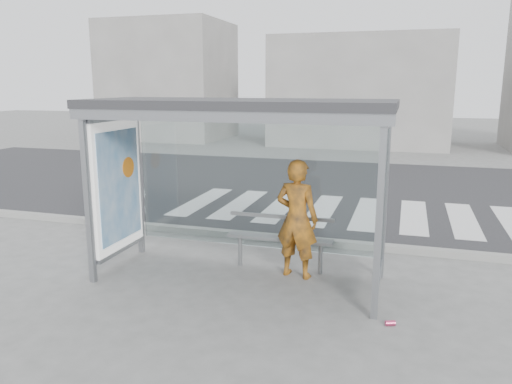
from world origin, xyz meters
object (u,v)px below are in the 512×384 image
at_px(person, 297,219).
at_px(soda_can, 390,323).
at_px(bus_shelter, 214,144).
at_px(bench, 280,238).

height_order(person, soda_can, person).
relative_size(bus_shelter, person, 2.39).
relative_size(person, soda_can, 15.05).
bearing_deg(person, soda_can, 149.61).
height_order(bus_shelter, soda_can, bus_shelter).
bearing_deg(bus_shelter, person, 15.78).
bearing_deg(person, bus_shelter, 26.29).
relative_size(bus_shelter, soda_can, 35.99).
height_order(person, bench, person).
bearing_deg(bench, bus_shelter, -148.20).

